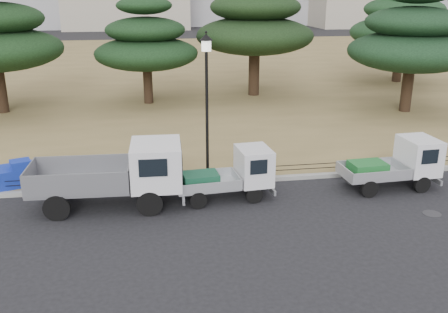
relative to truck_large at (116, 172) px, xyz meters
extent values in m
plane|color=black|center=(3.82, -1.16, -1.22)|extent=(220.00, 220.00, 0.00)
cube|color=olive|center=(3.82, 29.44, -1.15)|extent=(120.00, 56.00, 0.15)
cube|color=gray|center=(3.82, 1.44, -1.14)|extent=(120.00, 0.25, 0.16)
cylinder|color=black|center=(1.06, -0.99, -0.79)|extent=(0.87, 0.21, 0.86)
cylinder|color=black|center=(1.14, 0.89, -0.79)|extent=(0.87, 0.21, 0.86)
cylinder|color=black|center=(-1.91, -0.86, -0.79)|extent=(0.87, 0.21, 0.86)
cylinder|color=black|center=(-1.82, 1.02, -0.79)|extent=(0.87, 0.21, 0.86)
cube|color=#2D2D30|center=(-0.34, 0.01, -0.57)|extent=(4.83, 1.23, 0.15)
cube|color=slate|center=(-1.20, 0.05, -0.07)|extent=(3.41, 2.02, 0.84)
cube|color=silver|center=(1.35, -0.06, 0.24)|extent=(1.75, 2.11, 1.47)
cylinder|color=black|center=(4.67, -0.53, -0.93)|extent=(0.61, 0.21, 0.59)
cylinder|color=black|center=(4.56, 0.77, -0.93)|extent=(0.61, 0.21, 0.59)
cylinder|color=black|center=(2.69, -0.69, -0.93)|extent=(0.61, 0.21, 0.59)
cylinder|color=black|center=(2.58, 0.61, -0.93)|extent=(0.61, 0.21, 0.59)
cube|color=#2D2D30|center=(3.66, 0.04, -0.79)|extent=(3.25, 0.99, 0.14)
cube|color=#AAADB1|center=(3.08, 0.00, -0.52)|extent=(2.31, 1.53, 0.40)
cube|color=silver|center=(4.78, 0.14, -0.08)|extent=(1.23, 1.55, 1.28)
cube|color=#164F34|center=(2.86, -0.02, -0.42)|extent=(1.28, 0.98, 0.44)
cylinder|color=black|center=(10.93, -0.61, -0.91)|extent=(0.63, 0.20, 0.63)
cylinder|color=black|center=(10.86, 0.77, -0.91)|extent=(0.63, 0.20, 0.63)
cylinder|color=black|center=(8.84, -0.72, -0.91)|extent=(0.63, 0.20, 0.63)
cylinder|color=black|center=(8.77, 0.67, -0.91)|extent=(0.63, 0.20, 0.63)
cube|color=#2D2D30|center=(9.88, 0.03, -0.76)|extent=(3.40, 0.94, 0.15)
cube|color=#A0A2A7|center=(9.27, 0.00, -0.48)|extent=(2.40, 1.54, 0.42)
cube|color=silver|center=(11.07, 0.09, -0.03)|extent=(1.25, 1.60, 1.32)
cube|color=#1E692B|center=(9.04, -0.01, -0.38)|extent=(1.33, 0.99, 0.46)
cylinder|color=black|center=(3.33, 1.74, -1.00)|extent=(0.41, 0.41, 0.15)
cylinder|color=black|center=(3.33, 1.74, 1.42)|extent=(0.11, 0.11, 4.69)
cylinder|color=white|center=(3.33, 1.74, 3.96)|extent=(0.38, 0.38, 0.38)
cone|color=black|center=(3.33, 1.74, 4.26)|extent=(0.49, 0.49, 0.23)
cylinder|color=black|center=(3.82, 1.59, -0.87)|extent=(38.00, 0.03, 0.03)
cylinder|color=black|center=(3.82, 1.59, -0.69)|extent=(38.00, 0.03, 0.03)
cylinder|color=black|center=(3.82, 1.59, -0.87)|extent=(0.04, 0.04, 0.40)
cube|color=#1630AF|center=(-3.86, 2.23, -0.73)|extent=(1.77, 1.54, 0.69)
cube|color=#1630AF|center=(-3.56, 2.08, -0.23)|extent=(0.86, 0.80, 0.30)
cylinder|color=#2D2D30|center=(10.32, -2.36, -1.22)|extent=(0.60, 0.60, 0.01)
cylinder|color=black|center=(-7.21, 14.40, 0.42)|extent=(0.67, 0.67, 2.99)
cylinder|color=black|center=(1.35, 15.52, 0.20)|extent=(0.57, 0.57, 2.54)
ellipsoid|color=black|center=(1.35, 15.52, 2.04)|extent=(6.41, 6.41, 2.05)
ellipsoid|color=black|center=(1.35, 15.52, 3.47)|extent=(4.90, 4.90, 1.57)
ellipsoid|color=black|center=(1.35, 15.52, 4.90)|extent=(3.38, 3.38, 1.08)
cylinder|color=black|center=(8.51, 16.94, 0.55)|extent=(0.73, 0.73, 3.24)
ellipsoid|color=black|center=(8.51, 16.94, 2.90)|extent=(7.81, 7.81, 2.50)
ellipsoid|color=black|center=(8.51, 16.94, 4.73)|extent=(5.96, 5.96, 1.91)
cylinder|color=black|center=(16.39, 10.81, 0.36)|extent=(0.65, 0.65, 2.87)
ellipsoid|color=black|center=(16.39, 10.81, 2.45)|extent=(7.29, 7.29, 2.33)
ellipsoid|color=black|center=(16.39, 10.81, 4.06)|extent=(5.57, 5.57, 1.78)
cylinder|color=black|center=(20.70, 20.15, 0.45)|extent=(0.69, 0.69, 3.05)
ellipsoid|color=#17341A|center=(20.70, 20.15, 2.67)|extent=(7.80, 7.80, 2.49)
ellipsoid|color=#17341A|center=(20.70, 20.15, 4.38)|extent=(5.95, 5.95, 1.91)
camera|label=1|loc=(1.05, -16.15, 5.92)|focal=40.00mm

